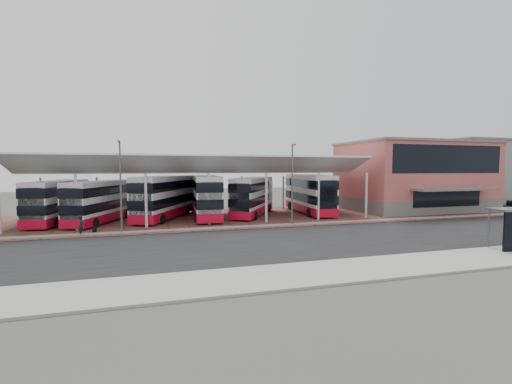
# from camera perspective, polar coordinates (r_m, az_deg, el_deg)

# --- Properties ---
(ground) EXTENTS (140.00, 140.00, 0.00)m
(ground) POSITION_cam_1_polar(r_m,az_deg,el_deg) (28.25, 7.02, -7.70)
(ground) COLOR #3E3F3B
(road) EXTENTS (120.00, 14.00, 0.02)m
(road) POSITION_cam_1_polar(r_m,az_deg,el_deg) (27.35, 7.85, -8.07)
(road) COLOR black
(road) RESTS_ON ground
(forecourt) EXTENTS (72.00, 16.00, 0.06)m
(forecourt) POSITION_cam_1_polar(r_m,az_deg,el_deg) (40.94, 2.48, -3.98)
(forecourt) COLOR brown
(forecourt) RESTS_ON ground
(sidewalk) EXTENTS (120.00, 4.00, 0.14)m
(sidewalk) POSITION_cam_1_polar(r_m,az_deg,el_deg) (20.50, 17.12, -12.16)
(sidewalk) COLOR gray
(sidewalk) RESTS_ON ground
(north_kerb) EXTENTS (120.00, 0.80, 0.14)m
(north_kerb) POSITION_cam_1_polar(r_m,az_deg,el_deg) (33.93, 2.91, -5.58)
(north_kerb) COLOR gray
(north_kerb) RESTS_ON ground
(yellow_line_near) EXTENTS (120.00, 0.12, 0.01)m
(yellow_line_near) POSITION_cam_1_polar(r_m,az_deg,el_deg) (22.15, 14.25, -11.01)
(yellow_line_near) COLOR gold
(yellow_line_near) RESTS_ON road
(yellow_line_far) EXTENTS (120.00, 0.12, 0.01)m
(yellow_line_far) POSITION_cam_1_polar(r_m,az_deg,el_deg) (22.40, 13.85, -10.83)
(yellow_line_far) COLOR gold
(yellow_line_far) RESTS_ON road
(canopy) EXTENTS (37.00, 11.63, 7.07)m
(canopy) POSITION_cam_1_polar(r_m,az_deg,el_deg) (39.68, -8.99, 4.07)
(canopy) COLOR silver
(canopy) RESTS_ON ground
(terminal) EXTENTS (18.40, 14.40, 9.25)m
(terminal) POSITION_cam_1_polar(r_m,az_deg,el_deg) (51.93, 24.72, 2.47)
(terminal) COLOR #63605C
(terminal) RESTS_ON ground
(warehouse) EXTENTS (30.50, 20.50, 10.25)m
(warehouse) POSITION_cam_1_polar(r_m,az_deg,el_deg) (76.87, 34.03, 2.90)
(warehouse) COLOR gray
(warehouse) RESTS_ON ground
(lamp_west) EXTENTS (0.16, 0.90, 8.07)m
(lamp_west) POSITION_cam_1_polar(r_m,az_deg,el_deg) (31.91, -21.64, 1.29)
(lamp_west) COLOR #515258
(lamp_west) RESTS_ON ground
(lamp_east) EXTENTS (0.16, 0.90, 8.07)m
(lamp_east) POSITION_cam_1_polar(r_m,az_deg,el_deg) (34.25, 6.06, 1.71)
(lamp_east) COLOR #515258
(lamp_east) RESTS_ON ground
(bus_0) EXTENTS (4.11, 10.84, 4.36)m
(bus_0) POSITION_cam_1_polar(r_m,az_deg,el_deg) (41.06, -30.09, -1.41)
(bus_0) COLOR silver
(bus_0) RESTS_ON forecourt
(bus_1) EXTENTS (5.91, 10.67, 4.32)m
(bus_1) POSITION_cam_1_polar(r_m,az_deg,el_deg) (39.22, -24.38, -1.49)
(bus_1) COLOR silver
(bus_1) RESTS_ON forecourt
(bus_2) EXTENTS (7.17, 11.62, 4.76)m
(bus_2) POSITION_cam_1_polar(r_m,az_deg,el_deg) (39.73, -15.03, -0.88)
(bus_2) COLOR silver
(bus_2) RESTS_ON forecourt
(bus_3) EXTENTS (3.38, 11.75, 4.79)m
(bus_3) POSITION_cam_1_polar(r_m,az_deg,el_deg) (39.65, -8.40, -0.78)
(bus_3) COLOR silver
(bus_3) RESTS_ON forecourt
(bus_4) EXTENTS (7.74, 10.71, 4.51)m
(bus_4) POSITION_cam_1_polar(r_m,az_deg,el_deg) (41.03, -0.53, -0.77)
(bus_4) COLOR silver
(bus_4) RESTS_ON forecourt
(bus_5) EXTENTS (3.58, 11.84, 4.81)m
(bus_5) POSITION_cam_1_polar(r_m,az_deg,el_deg) (43.74, 8.83, -0.33)
(bus_5) COLOR silver
(bus_5) RESTS_ON forecourt
(pedestrian) EXTENTS (0.44, 0.64, 1.70)m
(pedestrian) POSITION_cam_1_polar(r_m,az_deg,el_deg) (32.46, -27.11, -4.95)
(pedestrian) COLOR black
(pedestrian) RESTS_ON forecourt
(suitcase) EXTENTS (0.35, 0.25, 0.60)m
(suitcase) POSITION_cam_1_polar(r_m,az_deg,el_deg) (33.23, -25.31, -5.65)
(suitcase) COLOR black
(suitcase) RESTS_ON forecourt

